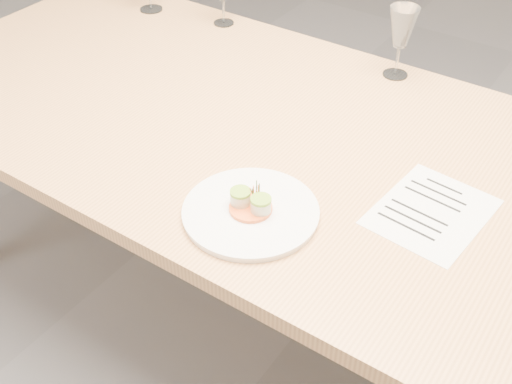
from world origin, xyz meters
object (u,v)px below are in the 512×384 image
Objects in this scene: recipe_sheet at (431,212)px; wine_glass_2 at (402,29)px; dining_table at (306,163)px; dinner_plate at (251,211)px.

wine_glass_2 is (-0.32, 0.50, 0.14)m from recipe_sheet.
dining_table is 0.37m from recipe_sheet.
wine_glass_2 is (0.04, 0.42, 0.21)m from dining_table.
dinner_plate is at bearing -89.63° from wine_glass_2.
wine_glass_2 is at bearing 127.73° from recipe_sheet.
recipe_sheet is at bearing -12.10° from dining_table.
dining_table is at bearing 97.87° from dinner_plate.
wine_glass_2 is at bearing 90.37° from dinner_plate.
recipe_sheet is at bearing 35.98° from dinner_plate.
dinner_plate is at bearing -138.62° from recipe_sheet.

